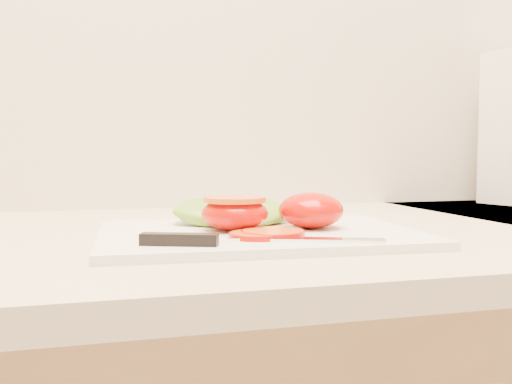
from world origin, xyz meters
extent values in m
cube|color=beige|center=(0.00, 1.68, 0.92)|extent=(3.92, 0.65, 0.03)
cube|color=silver|center=(-0.21, 1.60, 0.94)|extent=(0.38, 0.29, 0.01)
ellipsoid|color=#C30400|center=(-0.14, 1.60, 0.96)|extent=(0.08, 0.08, 0.04)
ellipsoid|color=#C30400|center=(-0.24, 1.60, 0.96)|extent=(0.08, 0.08, 0.04)
cylinder|color=#C93A0C|center=(-0.24, 1.60, 0.98)|extent=(0.07, 0.07, 0.01)
cylinder|color=orange|center=(-0.21, 1.54, 0.94)|extent=(0.07, 0.07, 0.01)
cylinder|color=orange|center=(-0.23, 1.54, 0.94)|extent=(0.06, 0.06, 0.01)
ellipsoid|color=#6EA82C|center=(-0.22, 1.67, 0.96)|extent=(0.16, 0.11, 0.03)
cube|color=silver|center=(-0.18, 1.50, 0.94)|extent=(0.16, 0.08, 0.00)
cube|color=black|center=(-0.32, 1.51, 0.95)|extent=(0.08, 0.04, 0.01)
camera|label=1|loc=(-0.39, 0.95, 1.03)|focal=40.00mm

